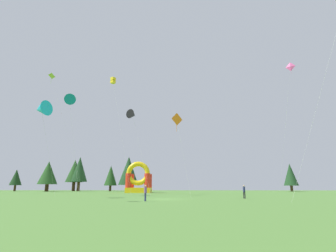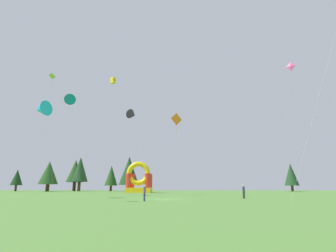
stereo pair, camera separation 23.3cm
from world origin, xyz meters
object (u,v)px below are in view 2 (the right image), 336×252
(kite_pink_diamond, at_px, (290,67))
(person_far_side, at_px, (244,190))
(kite_black_delta, at_px, (132,115))
(person_midfield, at_px, (145,191))
(kite_cyan_delta, at_px, (41,109))
(kite_yellow_box, at_px, (113,81))
(kite_lime_diamond, at_px, (52,78))
(kite_teal_delta, at_px, (70,100))
(kite_orange_diamond, at_px, (176,120))
(inflatable_orange_dome, at_px, (139,181))

(kite_pink_diamond, relative_size, person_far_side, 14.40)
(kite_black_delta, relative_size, person_midfield, 8.64)
(kite_cyan_delta, height_order, kite_yellow_box, kite_yellow_box)
(kite_black_delta, xyz_separation_m, kite_lime_diamond, (-22.68, 15.40, 13.68))
(kite_pink_diamond, relative_size, person_midfield, 14.45)
(kite_teal_delta, xyz_separation_m, kite_orange_diamond, (17.80, -7.58, -5.53))
(kite_cyan_delta, distance_m, kite_teal_delta, 8.82)
(kite_black_delta, bearing_deg, kite_yellow_box, 134.71)
(kite_orange_diamond, bearing_deg, person_far_side, 4.08)
(kite_cyan_delta, height_order, kite_lime_diamond, kite_lime_diamond)
(kite_black_delta, distance_m, inflatable_orange_dome, 20.22)
(person_midfield, bearing_deg, inflatable_orange_dome, -22.37)
(kite_cyan_delta, distance_m, person_midfield, 19.11)
(person_far_side, distance_m, inflatable_orange_dome, 31.22)
(person_midfield, relative_size, person_far_side, 1.00)
(kite_black_delta, bearing_deg, person_midfield, -74.38)
(kite_black_delta, xyz_separation_m, kite_orange_diamond, (7.54, -9.68, -3.43))
(kite_orange_diamond, xyz_separation_m, inflatable_orange_dome, (-8.72, 26.64, -7.52))
(kite_orange_diamond, distance_m, inflatable_orange_dome, 29.02)
(kite_orange_diamond, xyz_separation_m, person_midfield, (-3.21, -5.82, -9.00))
(kite_yellow_box, bearing_deg, kite_teal_delta, -127.09)
(kite_yellow_box, distance_m, inflatable_orange_dome, 22.98)
(kite_yellow_box, distance_m, kite_orange_diamond, 22.52)
(kite_orange_diamond, bearing_deg, kite_yellow_box, 130.39)
(kite_lime_diamond, relative_size, kite_orange_diamond, 2.63)
(kite_lime_diamond, xyz_separation_m, inflatable_orange_dome, (21.51, 1.56, -24.63))
(kite_yellow_box, bearing_deg, person_far_side, -33.89)
(person_far_side, bearing_deg, kite_orange_diamond, 40.29)
(kite_black_delta, bearing_deg, kite_pink_diamond, 6.37)
(kite_cyan_delta, bearing_deg, kite_teal_delta, 87.76)
(kite_black_delta, height_order, person_far_side, kite_black_delta)
(kite_black_delta, relative_size, person_far_side, 8.60)
(kite_teal_delta, xyz_separation_m, person_far_side, (26.24, -6.98, -14.52))
(person_far_side, bearing_deg, person_midfield, 65.05)
(kite_pink_diamond, distance_m, person_midfield, 37.86)
(kite_teal_delta, relative_size, inflatable_orange_dome, 2.43)
(kite_lime_diamond, xyz_separation_m, kite_orange_diamond, (30.23, -25.08, -17.11))
(kite_yellow_box, xyz_separation_m, person_midfield, (9.25, -20.46, -20.71))
(kite_lime_diamond, xyz_separation_m, kite_teal_delta, (12.43, -17.50, -11.58))
(person_far_side, height_order, inflatable_orange_dome, inflatable_orange_dome)
(person_midfield, bearing_deg, kite_lime_diamond, 9.16)
(kite_teal_delta, relative_size, person_far_side, 10.01)
(kite_yellow_box, height_order, kite_teal_delta, kite_yellow_box)
(kite_pink_diamond, bearing_deg, kite_yellow_box, 177.02)
(kite_teal_delta, height_order, inflatable_orange_dome, kite_teal_delta)
(kite_yellow_box, height_order, person_far_side, kite_yellow_box)
(kite_pink_diamond, bearing_deg, kite_orange_diamond, -148.73)
(kite_lime_diamond, xyz_separation_m, person_midfield, (27.01, -30.90, -26.10))
(kite_black_delta, height_order, inflatable_orange_dome, kite_black_delta)
(kite_yellow_box, bearing_deg, kite_pink_diamond, -2.98)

